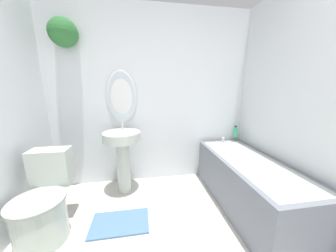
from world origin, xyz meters
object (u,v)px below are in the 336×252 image
Objects in this scene: toilet at (44,205)px; pedestal_sink at (123,150)px; shampoo_bottle at (235,132)px; bathtub at (248,182)px.

pedestal_sink is (0.66, 0.59, 0.27)m from toilet.
pedestal_sink reaches higher than shampoo_bottle.
toilet is 0.92m from pedestal_sink.
shampoo_bottle reaches higher than bathtub.
toilet is 2.43m from shampoo_bottle.
toilet is at bearing -178.31° from bathtub.
pedestal_sink is at bearing -175.16° from shampoo_bottle.
bathtub is (1.43, -0.52, -0.28)m from pedestal_sink.
pedestal_sink reaches higher than bathtub.
pedestal_sink is 5.50× the size of shampoo_bottle.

